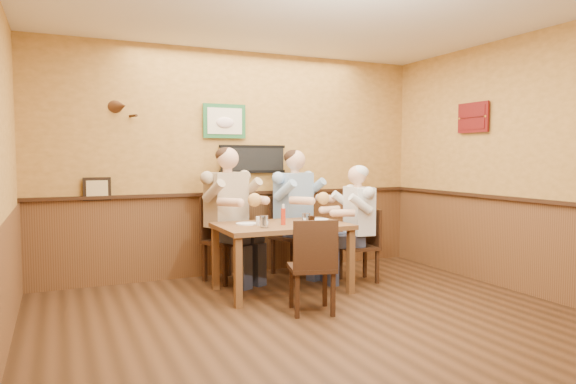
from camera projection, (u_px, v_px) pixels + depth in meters
The scene contains 17 objects.
room at pixel (341, 133), 4.40m from camera, with size 5.02×5.03×2.81m.
dining_table at pixel (282, 232), 5.60m from camera, with size 1.40×0.90×0.75m.
chair_back_left at pixel (227, 239), 6.09m from camera, with size 0.46×0.46×1.00m, color #351F11, non-canonical shape.
chair_back_right at pixel (294, 235), 6.48m from camera, with size 0.45×0.45×0.98m, color #351F11, non-canonical shape.
chair_right_end at pixel (359, 245), 6.08m from camera, with size 0.40×0.40×0.87m, color #351F11, non-canonical shape.
chair_near_side at pixel (312, 265), 4.87m from camera, with size 0.42×0.42×0.90m, color #351F11, non-canonical shape.
diner_tan_shirt at pixel (227, 222), 6.07m from camera, with size 0.66×0.66×1.43m, color tan, non-canonical shape.
diner_blue_polo at pixel (294, 218), 6.46m from camera, with size 0.65×0.65×1.41m, color #84A4C6, non-canonical shape.
diner_white_elder at pixel (359, 230), 6.06m from camera, with size 0.57×0.57×1.24m, color silver, non-canonical shape.
water_glass_left at pixel (264, 222), 5.28m from camera, with size 0.08×0.08×0.13m, color silver.
water_glass_mid at pixel (306, 219), 5.45m from camera, with size 0.09×0.09×0.13m, color silver.
cola_tumbler at pixel (311, 221), 5.46m from camera, with size 0.08×0.08×0.11m, color black.
hot_sauce_bottle at pixel (283, 216), 5.51m from camera, with size 0.05×0.05×0.20m, color red.
salt_shaker at pixel (258, 221), 5.46m from camera, with size 0.04×0.04×0.10m, color white.
pepper_shaker at pixel (266, 221), 5.46m from camera, with size 0.04×0.04×0.09m, color black.
plate_far_left at pixel (247, 224), 5.55m from camera, with size 0.24×0.24×0.02m, color white.
plate_far_right at pixel (318, 220), 5.90m from camera, with size 0.25×0.25×0.02m, color silver.
Camera 1 is at (-2.11, -3.67, 1.49)m, focal length 32.00 mm.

